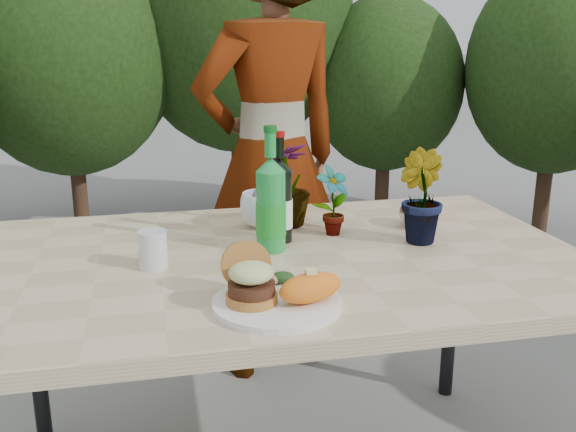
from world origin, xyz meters
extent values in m
cube|color=tan|center=(0.00, 0.00, 0.73)|extent=(1.60, 1.00, 0.04)
cylinder|color=black|center=(-0.72, 0.42, 0.35)|extent=(0.05, 0.05, 0.71)
cylinder|color=black|center=(0.72, 0.42, 0.35)|extent=(0.05, 0.05, 0.71)
cylinder|color=#382316|center=(-0.80, 2.80, 0.21)|extent=(0.10, 0.10, 0.42)
ellipsoid|color=#234115|center=(-0.80, 2.80, 1.22)|extent=(1.36, 1.36, 1.60)
cylinder|color=#382316|center=(0.30, 3.00, 0.25)|extent=(0.10, 0.10, 0.50)
cylinder|color=#382316|center=(1.30, 2.70, 0.19)|extent=(0.10, 0.10, 0.38)
ellipsoid|color=#234115|center=(1.30, 2.70, 0.98)|extent=(1.06, 1.06, 1.20)
cylinder|color=#382316|center=(2.20, 2.10, 0.22)|extent=(0.10, 0.10, 0.44)
ellipsoid|color=#234115|center=(2.20, 2.10, 1.12)|extent=(1.12, 1.12, 1.36)
cylinder|color=white|center=(-0.08, -0.32, 0.76)|extent=(0.28, 0.28, 0.01)
cylinder|color=#B7722D|center=(-0.13, -0.32, 0.78)|extent=(0.11, 0.11, 0.02)
cylinder|color=#472314|center=(-0.13, -0.32, 0.80)|extent=(0.10, 0.10, 0.02)
ellipsoid|color=beige|center=(-0.13, -0.32, 0.83)|extent=(0.10, 0.10, 0.04)
cylinder|color=#B7722D|center=(-0.13, -0.25, 0.82)|extent=(0.11, 0.06, 0.11)
ellipsoid|color=orange|center=(-0.01, -0.34, 0.80)|extent=(0.17, 0.12, 0.06)
ellipsoid|color=olive|center=(-0.08, -0.23, 0.78)|extent=(0.04, 0.04, 0.02)
ellipsoid|color=#193814|center=(-0.05, -0.23, 0.78)|extent=(0.06, 0.04, 0.03)
cylinder|color=black|center=(0.02, 0.12, 0.85)|extent=(0.07, 0.07, 0.20)
cylinder|color=white|center=(0.02, 0.12, 0.83)|extent=(0.07, 0.07, 0.08)
cone|color=black|center=(0.02, 0.12, 0.97)|extent=(0.07, 0.07, 0.03)
cylinder|color=black|center=(0.02, 0.12, 1.02)|extent=(0.03, 0.03, 0.06)
cylinder|color=maroon|center=(0.02, 0.12, 1.05)|extent=(0.03, 0.03, 0.01)
cylinder|color=#198E36|center=(-0.02, 0.05, 0.86)|extent=(0.08, 0.08, 0.22)
cylinder|color=#198C26|center=(-0.02, 0.05, 0.84)|extent=(0.08, 0.08, 0.09)
cone|color=#198E36|center=(-0.02, 0.05, 0.99)|extent=(0.08, 0.08, 0.04)
cylinder|color=#198E36|center=(-0.02, 0.05, 1.04)|extent=(0.03, 0.03, 0.06)
cylinder|color=#0C5919|center=(-0.02, 0.05, 1.08)|extent=(0.03, 0.03, 0.02)
cylinder|color=silver|center=(-0.33, -0.02, 0.80)|extent=(0.07, 0.07, 0.09)
imported|color=#2F6021|center=(0.18, 0.15, 0.85)|extent=(0.13, 0.11, 0.20)
imported|color=#255F20|center=(0.40, 0.04, 0.88)|extent=(0.14, 0.16, 0.26)
imported|color=#27561D|center=(0.07, 0.27, 0.88)|extent=(0.19, 0.19, 0.25)
imported|color=white|center=(0.00, 0.27, 0.80)|extent=(0.17, 0.17, 0.11)
ellipsoid|color=silver|center=(0.46, 0.17, 0.79)|extent=(0.15, 0.17, 0.08)
imported|color=#A76953|center=(0.12, 0.79, 0.85)|extent=(0.72, 0.57, 1.71)
camera|label=1|loc=(-0.32, -1.56, 1.31)|focal=40.00mm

